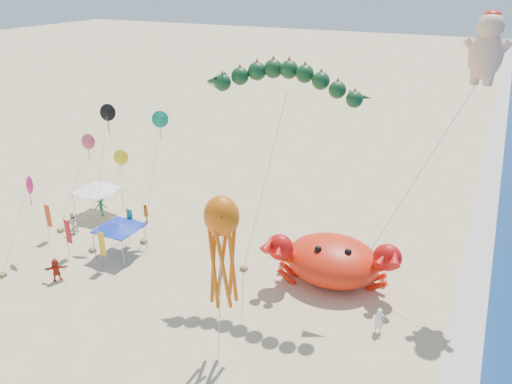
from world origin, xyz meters
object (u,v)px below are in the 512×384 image
(octopus_kite, at_px, (222,243))
(canopy_white, at_px, (97,188))
(dragon_kite, at_px, (285,86))
(canopy_blue, at_px, (119,226))
(cherub_kite, at_px, (486,47))
(crab_inflatable, at_px, (332,259))

(octopus_kite, relative_size, canopy_white, 2.78)
(dragon_kite, bearing_deg, canopy_white, 173.26)
(canopy_blue, relative_size, canopy_white, 0.94)
(dragon_kite, distance_m, canopy_blue, 16.60)
(octopus_kite, xyz_separation_m, canopy_white, (-18.69, 10.43, -4.55))
(dragon_kite, distance_m, octopus_kite, 10.52)
(cherub_kite, distance_m, canopy_blue, 27.28)
(dragon_kite, relative_size, canopy_blue, 4.51)
(canopy_white, bearing_deg, octopus_kite, -29.17)
(canopy_blue, bearing_deg, canopy_white, 143.91)
(cherub_kite, distance_m, canopy_white, 32.01)
(canopy_blue, bearing_deg, cherub_kite, 18.43)
(octopus_kite, bearing_deg, canopy_white, 150.83)
(cherub_kite, bearing_deg, canopy_blue, -161.57)
(crab_inflatable, xyz_separation_m, dragon_kite, (-3.32, -1.15, 11.81))
(crab_inflatable, bearing_deg, canopy_blue, -166.81)
(dragon_kite, xyz_separation_m, cherub_kite, (10.47, 5.06, 2.24))
(crab_inflatable, relative_size, canopy_white, 2.55)
(cherub_kite, height_order, canopy_white, cherub_kite)
(crab_inflatable, relative_size, octopus_kite, 0.92)
(dragon_kite, bearing_deg, octopus_kite, -88.72)
(cherub_kite, xyz_separation_m, canopy_blue, (-22.59, -7.53, -13.31))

